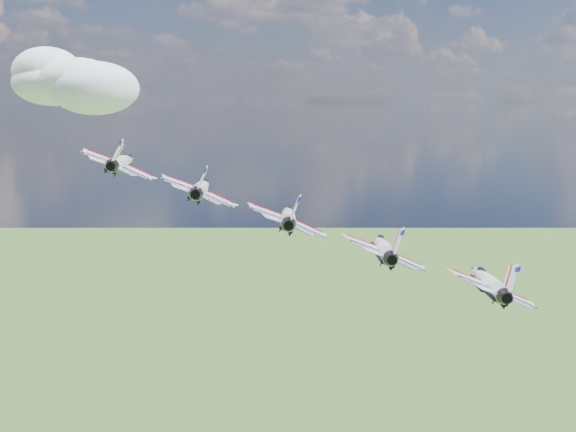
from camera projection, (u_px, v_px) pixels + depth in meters
name	position (u px, v px, depth m)	size (l,w,h in m)	color
cloud_far	(88.00, 83.00, 304.14)	(57.13, 44.89, 22.44)	white
jet_0	(123.00, 162.00, 90.37)	(9.05, 13.40, 4.00)	white
jet_1	(202.00, 188.00, 86.49)	(9.05, 13.40, 4.00)	silver
jet_2	(288.00, 216.00, 82.61)	(9.05, 13.40, 4.00)	silver
jet_3	(383.00, 247.00, 78.72)	(9.05, 13.40, 4.00)	white
jet_4	(488.00, 282.00, 74.84)	(9.05, 13.40, 4.00)	white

